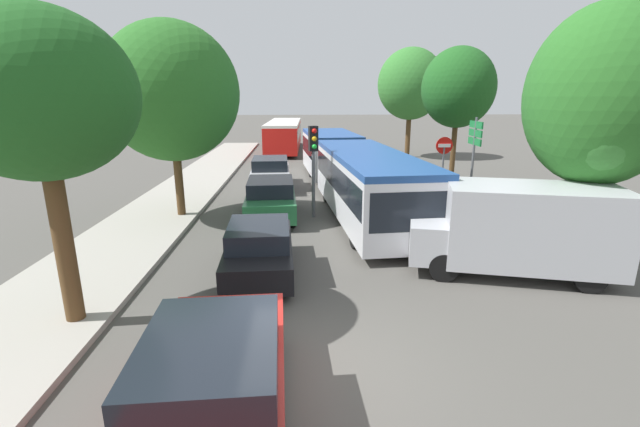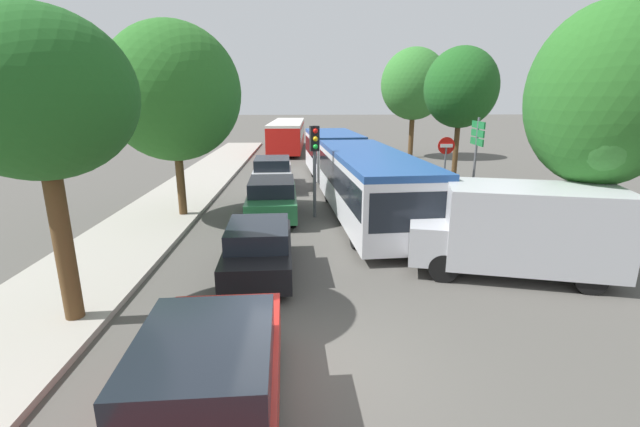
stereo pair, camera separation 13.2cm
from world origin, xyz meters
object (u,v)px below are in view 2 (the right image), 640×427
queued_car_black (259,248)px  queued_car_green (272,198)px  city_bus_rear (288,134)px  tree_right_near (604,101)px  traffic_light (315,151)px  queued_car_red (208,384)px  tree_right_far (414,84)px  white_van (520,228)px  tree_left_near (38,96)px  articulated_bus (350,166)px  no_entry_sign (445,160)px  tree_right_mid (461,88)px  tree_left_mid (173,92)px  direction_sign_post (477,143)px  queued_car_silver (273,172)px

queued_car_black → queued_car_green: bearing=-2.0°
city_bus_rear → tree_right_near: 27.01m
traffic_light → tree_right_near: size_ratio=0.51×
queued_car_red → tree_right_far: (9.22, 26.80, 4.47)m
white_van → queued_car_green: bearing=-26.4°
city_bus_rear → white_van: (6.77, -26.12, -0.15)m
queued_car_black → tree_left_near: 5.65m
queued_car_black → queued_car_red: bearing=176.3°
queued_car_green → articulated_bus: bearing=-48.5°
no_entry_sign → tree_left_near: tree_left_near is taller
white_van → tree_right_near: size_ratio=0.79×
queued_car_black → tree_right_mid: (8.47, 10.01, 4.12)m
articulated_bus → tree_right_mid: 6.41m
tree_left_mid → tree_right_mid: (11.88, 4.60, 0.24)m
tree_left_mid → tree_right_near: tree_left_mid is taller
queued_car_black → direction_sign_post: bearing=-51.6°
white_van → traffic_light: bearing=-34.0°
queued_car_black → queued_car_green: (-0.04, 5.35, 0.06)m
direction_sign_post → tree_left_near: bearing=41.3°
direction_sign_post → no_entry_sign: bearing=7.0°
queued_car_black → queued_car_green: size_ratio=0.92×
queued_car_black → no_entry_sign: (7.02, 7.07, 1.20)m
articulated_bus → tree_left_mid: (-6.64, -3.09, 3.12)m
articulated_bus → direction_sign_post: size_ratio=4.69×
city_bus_rear → direction_sign_post: (8.50, -18.63, 1.17)m
queued_car_silver → white_van: (6.99, -11.07, 0.48)m
city_bus_rear → tree_left_near: size_ratio=1.89×
tree_right_far → traffic_light: bearing=-115.2°
white_van → tree_right_near: tree_right_near is taller
articulated_bus → tree_right_near: size_ratio=2.51×
city_bus_rear → tree_left_near: tree_left_near is taller
queued_car_black → tree_right_near: (8.75, 0.49, 3.63)m
queued_car_black → tree_right_mid: bearing=-42.7°
direction_sign_post → tree_left_mid: 12.02m
tree_right_mid → tree_right_far: 11.35m
queued_car_silver → direction_sign_post: direction_sign_post is taller
queued_car_green → queued_car_red: bearing=177.1°
queued_car_red → direction_sign_post: 15.30m
queued_car_green → tree_right_mid: size_ratio=0.64×
queued_car_green → tree_left_mid: tree_left_mid is taller
city_bus_rear → tree_right_mid: (8.66, -15.80, 3.40)m
city_bus_rear → tree_left_near: (-3.29, -28.21, 3.04)m
articulated_bus → direction_sign_post: 5.37m
queued_car_silver → tree_left_near: tree_left_near is taller
traffic_light → tree_left_near: bearing=-46.4°
queued_car_silver → no_entry_sign: 8.36m
no_entry_sign → articulated_bus: bearing=-110.8°
tree_left_near → tree_right_far: 26.88m
articulated_bus → city_bus_rear: size_ratio=1.50×
tree_left_near → no_entry_sign: bearing=42.1°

